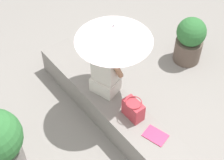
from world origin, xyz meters
name	(u,v)px	position (x,y,z in m)	size (l,w,h in m)	color
ground_plane	(118,125)	(0.00, 0.00, 0.00)	(14.00, 14.00, 0.00)	gray
stone_bench	(119,116)	(0.00, 0.00, 0.21)	(3.16, 0.49, 0.42)	gray
person_seated	(105,69)	(-0.35, 0.05, 0.81)	(0.51, 0.36, 0.90)	beige
parasol	(114,33)	(-0.26, 0.12, 1.42)	(0.94, 0.94, 1.14)	#B7B7BC
handbag_black	(133,109)	(0.23, 0.05, 0.55)	(0.28, 0.21, 0.28)	#B2333D
magazine	(155,136)	(0.63, 0.07, 0.42)	(0.28, 0.20, 0.01)	#D83866
planter_near	(190,40)	(-0.35, 1.73, 0.41)	(0.46, 0.46, 0.80)	brown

